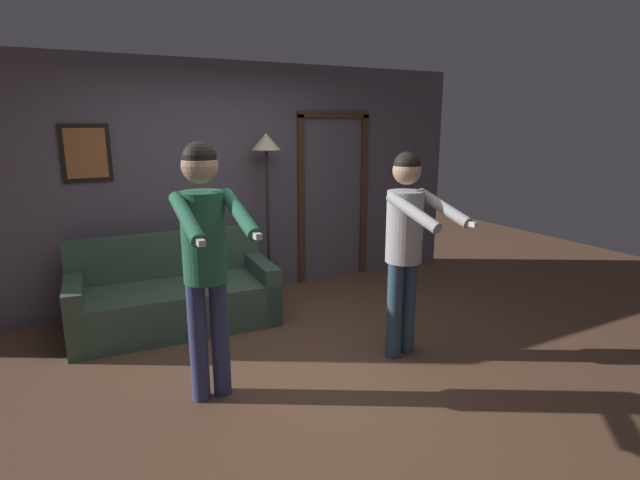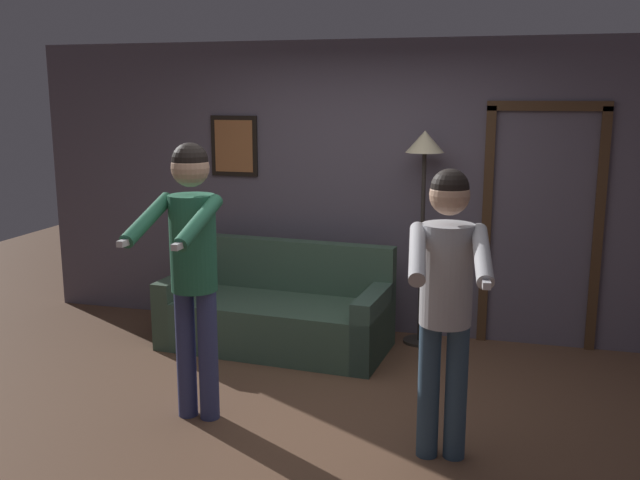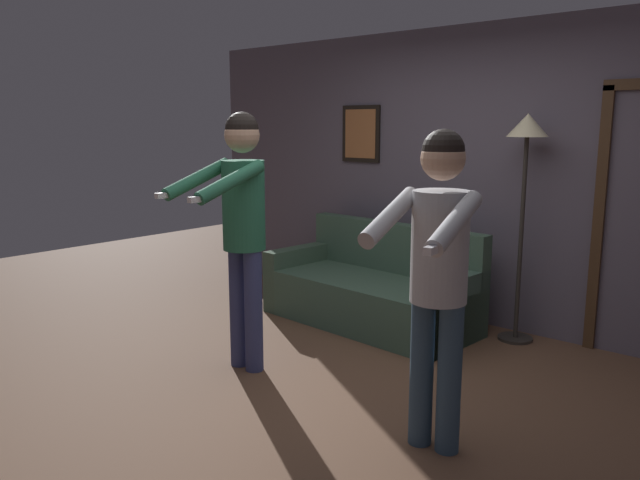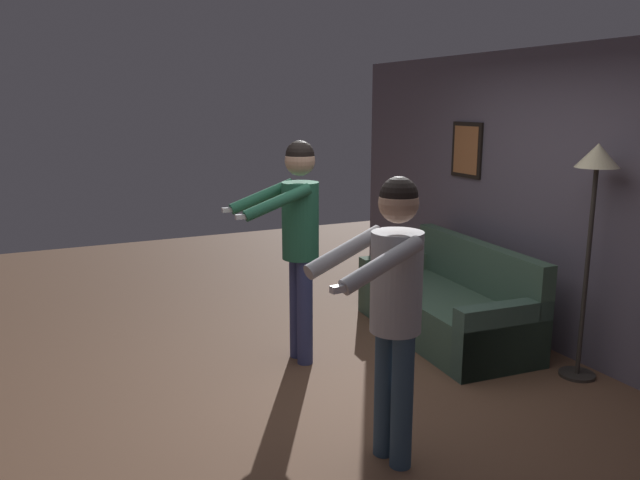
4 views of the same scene
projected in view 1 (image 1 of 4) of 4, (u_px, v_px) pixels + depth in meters
ground_plane at (291, 365)px, 4.13m from camera, size 12.00×12.00×0.00m
back_wall_assembly at (215, 183)px, 5.50m from camera, size 6.40×0.10×2.60m
couch at (174, 298)px, 4.87m from camera, size 1.95×0.98×0.87m
torchiere_lamp at (267, 163)px, 5.47m from camera, size 0.32×0.32×1.84m
person_standing_left at (205, 246)px, 3.38m from camera, size 0.43×0.75×1.84m
person_standing_right at (406, 236)px, 4.07m from camera, size 0.50×0.69×1.73m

